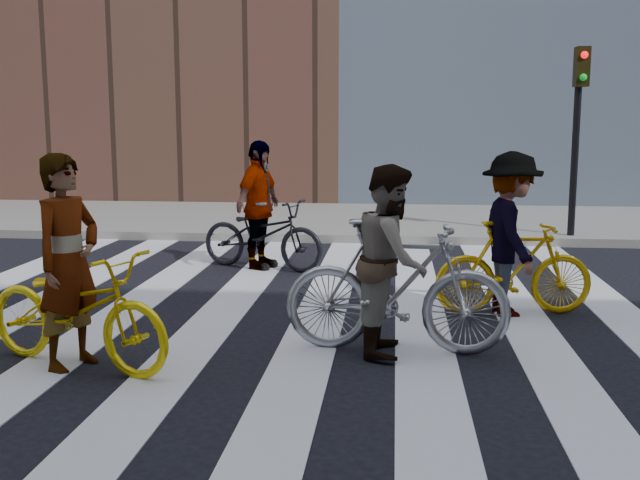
# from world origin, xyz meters

# --- Properties ---
(ground) EXTENTS (100.00, 100.00, 0.00)m
(ground) POSITION_xyz_m (0.00, 0.00, 0.00)
(ground) COLOR black
(ground) RESTS_ON ground
(sidewalk_far) EXTENTS (100.00, 5.00, 0.15)m
(sidewalk_far) POSITION_xyz_m (0.00, 7.50, 0.07)
(sidewalk_far) COLOR gray
(sidewalk_far) RESTS_ON ground
(zebra_crosswalk) EXTENTS (8.25, 10.00, 0.01)m
(zebra_crosswalk) POSITION_xyz_m (0.00, 0.00, 0.01)
(zebra_crosswalk) COLOR silver
(zebra_crosswalk) RESTS_ON ground
(traffic_signal) EXTENTS (0.22, 0.42, 3.33)m
(traffic_signal) POSITION_xyz_m (4.40, 5.32, 2.28)
(traffic_signal) COLOR black
(traffic_signal) RESTS_ON ground
(bike_yellow_left) EXTENTS (2.08, 1.33, 1.03)m
(bike_yellow_left) POSITION_xyz_m (-1.37, -1.79, 0.52)
(bike_yellow_left) COLOR yellow
(bike_yellow_left) RESTS_ON ground
(bike_silver_mid) EXTENTS (2.10, 0.72, 1.24)m
(bike_silver_mid) POSITION_xyz_m (1.38, -1.09, 0.62)
(bike_silver_mid) COLOR #A3A5AD
(bike_silver_mid) RESTS_ON ground
(bike_yellow_right) EXTENTS (1.79, 0.72, 1.04)m
(bike_yellow_right) POSITION_xyz_m (2.66, 0.40, 0.52)
(bike_yellow_right) COLOR #E9AE0C
(bike_yellow_right) RESTS_ON ground
(bike_dark_rear) EXTENTS (2.03, 1.26, 1.01)m
(bike_dark_rear) POSITION_xyz_m (-0.54, 2.67, 0.50)
(bike_dark_rear) COLOR black
(bike_dark_rear) RESTS_ON ground
(rider_left) EXTENTS (0.65, 0.79, 1.85)m
(rider_left) POSITION_xyz_m (-1.42, -1.79, 0.93)
(rider_left) COLOR slate
(rider_left) RESTS_ON ground
(rider_mid) EXTENTS (0.71, 0.89, 1.74)m
(rider_mid) POSITION_xyz_m (1.33, -1.09, 0.87)
(rider_mid) COLOR slate
(rider_mid) RESTS_ON ground
(rider_right) EXTENTS (0.81, 1.24, 1.79)m
(rider_right) POSITION_xyz_m (2.61, 0.40, 0.90)
(rider_right) COLOR slate
(rider_right) RESTS_ON ground
(rider_rear) EXTENTS (0.78, 1.17, 1.85)m
(rider_rear) POSITION_xyz_m (-0.59, 2.67, 0.92)
(rider_rear) COLOR slate
(rider_rear) RESTS_ON ground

